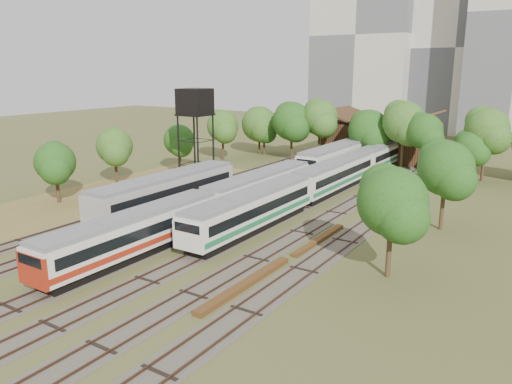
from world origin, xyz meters
The scene contains 16 objects.
ground centered at (0.00, 0.00, 0.00)m, with size 240.00×240.00×0.00m, color #475123.
dry_grass_patch centered at (-18.00, 8.00, 0.02)m, with size 14.00×60.00×0.04m, color brown.
tracks centered at (-0.67, 25.00, 0.04)m, with size 24.60×80.00×0.19m.
railcar_red_set centered at (-2.00, 14.72, 1.81)m, with size 2.78×34.58×3.43m.
railcar_green_set centered at (2.00, 33.38, 1.86)m, with size 2.85×52.08×3.53m.
railcar_rear centered at (-2.00, 41.97, 2.06)m, with size 3.15×16.08×3.89m.
old_grey_coach centered at (-8.00, 16.01, 2.10)m, with size 3.11×18.00×3.86m.
water_tower centered at (-12.59, 26.22, 9.80)m, with size 3.36×3.36×11.63m.
rail_pile_near centered at (8.00, 6.12, 0.17)m, with size 0.68×10.14×0.34m, color brown.
rail_pile_far centered at (8.20, 16.62, 0.14)m, with size 0.54×8.67×0.28m, color brown.
maintenance_shed centered at (-1.00, 57.98, 2.91)m, with size 16.45×11.55×7.58m.
tree_band_left centered at (-20.72, 19.31, 4.60)m, with size 8.44×63.47×7.70m.
tree_band_far centered at (3.46, 49.14, 5.93)m, with size 50.48×8.47×9.63m.
tree_band_right centered at (15.19, 26.42, 5.11)m, with size 6.18×38.85×7.88m.
tower_left centered at (-18.00, 95.00, 21.00)m, with size 22.00×16.00×42.00m, color beige.
tower_centre centered at (2.00, 100.00, 18.00)m, with size 20.00×18.00×36.00m, color beige.
Camera 1 is at (24.91, -18.88, 13.83)m, focal length 35.00 mm.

